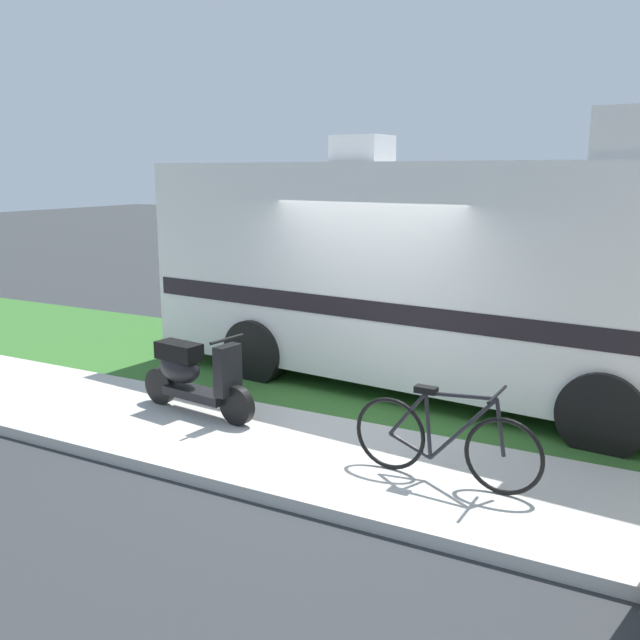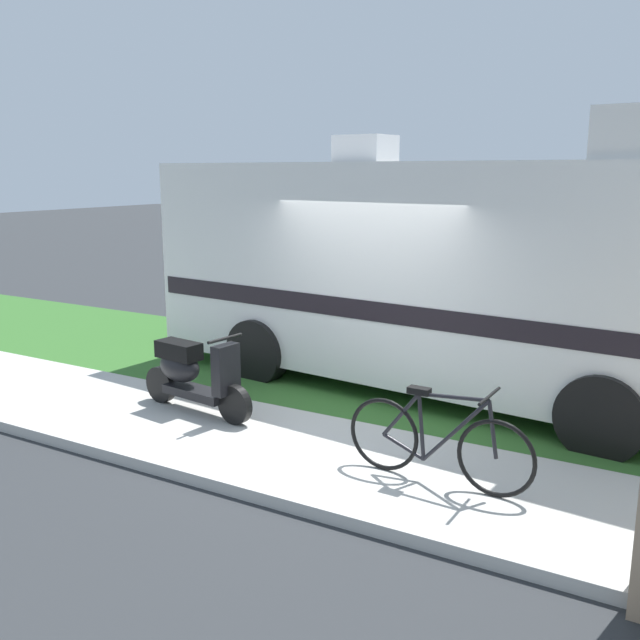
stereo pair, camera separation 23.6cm
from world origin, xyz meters
name	(u,v)px [view 2 (the right image)]	position (x,y,z in m)	size (l,w,h in m)	color
ground_plane	(343,421)	(0.00, 0.00, 0.00)	(80.00, 80.00, 0.00)	#2D3033
sidewalk	(287,452)	(0.00, -1.20, 0.06)	(24.00, 2.00, 0.12)	beige
grass_strip	(395,384)	(0.00, 1.50, 0.04)	(24.00, 3.40, 0.08)	#336628
motorhome_rv	(448,268)	(0.61, 1.69, 1.64)	(7.85, 3.15, 3.46)	silver
scooter	(192,373)	(-1.52, -0.85, 0.58)	(1.67, 0.54, 0.97)	black
bicycle	(438,442)	(1.61, -1.24, 0.51)	(1.75, 0.52, 0.90)	black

